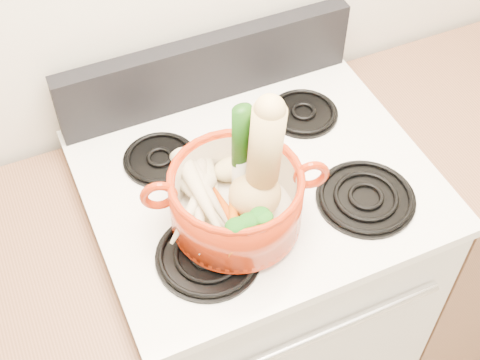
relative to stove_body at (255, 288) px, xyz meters
name	(u,v)px	position (x,y,z in m)	size (l,w,h in m)	color
stove_body	(255,288)	(0.00, 0.00, 0.00)	(0.76, 0.65, 0.92)	silver
cooktop	(258,181)	(0.00, 0.00, 0.47)	(0.78, 0.67, 0.03)	white
control_backsplash	(208,69)	(0.00, 0.30, 0.58)	(0.76, 0.05, 0.18)	black
oven_handle	(322,334)	(0.00, -0.34, 0.32)	(0.02, 0.02, 0.60)	silver
burner_front_left	(208,255)	(-0.19, -0.16, 0.50)	(0.22, 0.22, 0.02)	black
burner_front_right	(366,197)	(0.19, -0.16, 0.50)	(0.22, 0.22, 0.02)	black
burner_back_left	(160,158)	(-0.19, 0.14, 0.50)	(0.17, 0.17, 0.02)	black
burner_back_right	(303,112)	(0.19, 0.14, 0.50)	(0.17, 0.17, 0.02)	black
dutch_oven	(236,200)	(-0.10, -0.11, 0.58)	(0.28, 0.28, 0.14)	#A4260A
pot_handle_left	(159,196)	(-0.25, -0.07, 0.62)	(0.08, 0.08, 0.02)	#A4260A
pot_handle_right	(311,175)	(0.05, -0.14, 0.62)	(0.08, 0.08, 0.02)	#A4260A
squash	(256,165)	(-0.06, -0.12, 0.68)	(0.12, 0.12, 0.28)	tan
leek	(241,154)	(-0.08, -0.07, 0.67)	(0.04, 0.04, 0.27)	beige
ginger	(231,169)	(-0.07, -0.01, 0.56)	(0.08, 0.06, 0.05)	tan
parsnip_0	(215,200)	(-0.14, -0.08, 0.56)	(0.04, 0.04, 0.20)	beige
parsnip_1	(199,206)	(-0.18, -0.08, 0.57)	(0.05, 0.05, 0.22)	beige
parsnip_2	(205,202)	(-0.16, -0.08, 0.57)	(0.04, 0.04, 0.18)	beige
parsnip_3	(191,209)	(-0.20, -0.09, 0.57)	(0.04, 0.04, 0.17)	beige
parsnip_4	(206,189)	(-0.15, -0.06, 0.58)	(0.04, 0.04, 0.20)	beige
parsnip_5	(202,196)	(-0.17, -0.08, 0.59)	(0.04, 0.04, 0.23)	beige
carrot_0	(247,217)	(-0.09, -0.14, 0.55)	(0.03, 0.03, 0.15)	#C54D09
carrot_1	(230,217)	(-0.13, -0.13, 0.56)	(0.03, 0.03, 0.16)	#C43B09
carrot_2	(247,204)	(-0.08, -0.12, 0.57)	(0.03, 0.03, 0.18)	#C85B0A
carrot_3	(234,223)	(-0.13, -0.16, 0.57)	(0.03, 0.03, 0.16)	#C85F0A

